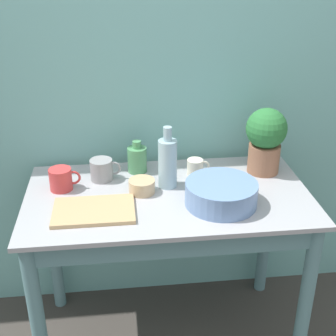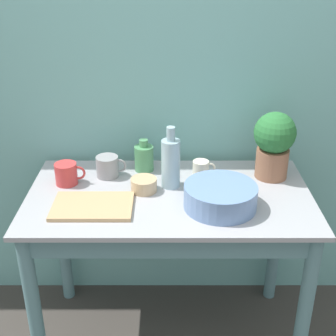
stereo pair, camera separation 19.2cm
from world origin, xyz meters
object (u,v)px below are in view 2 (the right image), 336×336
object	(u,v)px
bottle_short	(143,158)
mug_grey	(106,167)
bowl_small_tan	(142,185)
potted_plant	(272,142)
bottle_tall	(169,162)
mug_red	(65,174)
tray_board	(91,206)
mug_cream	(200,169)
bowl_wash_large	(219,196)

from	to	relation	value
bottle_short	mug_grey	xyz separation A→B (m)	(-0.16, -0.06, -0.02)
bowl_small_tan	mug_grey	bearing A→B (deg)	140.39
potted_plant	bottle_tall	distance (m)	0.46
mug_red	tray_board	world-z (taller)	mug_red
mug_cream	bowl_small_tan	size ratio (longest dim) A/B	0.94
mug_grey	mug_cream	xyz separation A→B (m)	(0.42, -0.00, -0.01)
mug_red	tray_board	bearing A→B (deg)	-55.96
bowl_small_tan	bottle_short	bearing A→B (deg)	92.20
mug_grey	bowl_small_tan	bearing A→B (deg)	-39.61
bowl_wash_large	mug_grey	bearing A→B (deg)	150.37
bottle_tall	mug_cream	xyz separation A→B (m)	(0.14, 0.09, -0.08)
mug_red	mug_cream	bearing A→B (deg)	6.61
bottle_tall	mug_grey	bearing A→B (deg)	161.41
potted_plant	tray_board	size ratio (longest dim) A/B	0.95
potted_plant	mug_cream	size ratio (longest dim) A/B	2.92
bowl_wash_large	mug_red	xyz separation A→B (m)	(-0.65, 0.20, 0.00)
bottle_tall	bottle_short	size ratio (longest dim) A/B	1.81
bottle_short	mug_grey	size ratio (longest dim) A/B	1.11
potted_plant	bottle_tall	bearing A→B (deg)	-168.54
bowl_wash_large	mug_cream	distance (m)	0.27
mug_cream	potted_plant	bearing A→B (deg)	0.11
bowl_wash_large	bowl_small_tan	size ratio (longest dim) A/B	2.62
potted_plant	mug_grey	bearing A→B (deg)	179.75
tray_board	bowl_small_tan	bearing A→B (deg)	35.46
bottle_short	bowl_wash_large	bearing A→B (deg)	-46.54
bottle_short	tray_board	bearing A→B (deg)	-118.98
bottle_tall	tray_board	distance (m)	0.38
mug_cream	tray_board	xyz separation A→B (m)	(-0.45, -0.28, -0.03)
bowl_small_tan	tray_board	xyz separation A→B (m)	(-0.20, -0.14, -0.02)
mug_grey	tray_board	distance (m)	0.28
mug_cream	tray_board	bearing A→B (deg)	-148.49
bottle_short	mug_grey	world-z (taller)	bottle_short
bottle_short	tray_board	world-z (taller)	bottle_short
mug_cream	bottle_tall	bearing A→B (deg)	-146.57
bowl_wash_large	mug_grey	world-z (taller)	same
bowl_wash_large	bowl_small_tan	world-z (taller)	bowl_wash_large
potted_plant	mug_cream	world-z (taller)	potted_plant
mug_cream	tray_board	distance (m)	0.53
potted_plant	mug_grey	size ratio (longest dim) A/B	2.23
bottle_short	mug_red	bearing A→B (deg)	-157.61
mug_red	mug_cream	world-z (taller)	mug_red
bottle_tall	mug_cream	world-z (taller)	bottle_tall
bowl_wash_large	mug_cream	size ratio (longest dim) A/B	2.80
bowl_wash_large	bottle_short	bearing A→B (deg)	133.46
bottle_tall	mug_red	world-z (taller)	bottle_tall
potted_plant	bowl_small_tan	bearing A→B (deg)	-166.54
bottle_short	potted_plant	bearing A→B (deg)	-6.68
bottle_short	mug_cream	bearing A→B (deg)	-14.62
mug_cream	tray_board	size ratio (longest dim) A/B	0.33
mug_cream	bottle_short	bearing A→B (deg)	165.38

